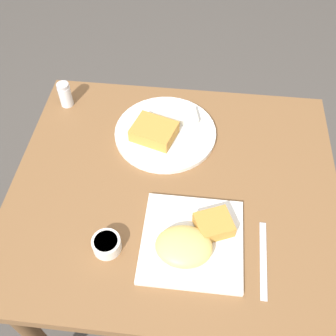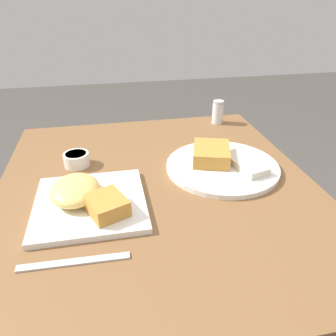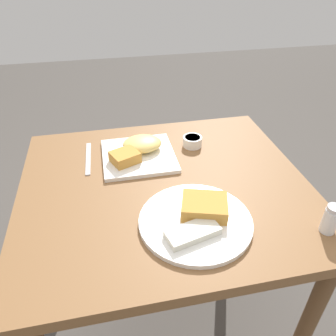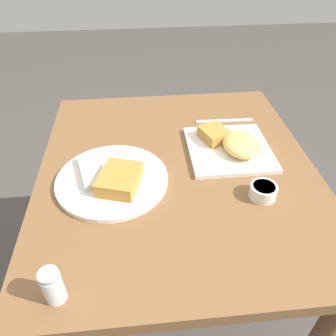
% 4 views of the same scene
% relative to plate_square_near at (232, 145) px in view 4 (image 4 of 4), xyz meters
% --- Properties ---
extents(ground_plane, '(8.00, 8.00, 0.00)m').
position_rel_plate_square_near_xyz_m(ground_plane, '(-0.06, 0.17, -0.80)').
color(ground_plane, '#4C4742').
extents(dining_table, '(0.90, 0.80, 0.77)m').
position_rel_plate_square_near_xyz_m(dining_table, '(-0.06, 0.17, -0.13)').
color(dining_table, brown).
rests_on(dining_table, ground_plane).
extents(plate_square_near, '(0.25, 0.25, 0.06)m').
position_rel_plate_square_near_xyz_m(plate_square_near, '(0.00, 0.00, 0.00)').
color(plate_square_near, white).
rests_on(plate_square_near, dining_table).
extents(plate_oval_far, '(0.31, 0.31, 0.05)m').
position_rel_plate_square_near_xyz_m(plate_oval_far, '(-0.11, 0.36, -0.01)').
color(plate_oval_far, white).
rests_on(plate_oval_far, dining_table).
extents(sauce_ramekin, '(0.07, 0.07, 0.04)m').
position_rel_plate_square_near_xyz_m(sauce_ramekin, '(-0.21, -0.03, -0.00)').
color(sauce_ramekin, white).
rests_on(sauce_ramekin, dining_table).
extents(salt_shaker, '(0.04, 0.04, 0.08)m').
position_rel_plate_square_near_xyz_m(salt_shaker, '(-0.44, 0.46, 0.01)').
color(salt_shaker, white).
rests_on(salt_shaker, dining_table).
extents(butter_knife, '(0.02, 0.20, 0.00)m').
position_rel_plate_square_near_xyz_m(butter_knife, '(0.17, -0.02, -0.02)').
color(butter_knife, silver).
rests_on(butter_knife, dining_table).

